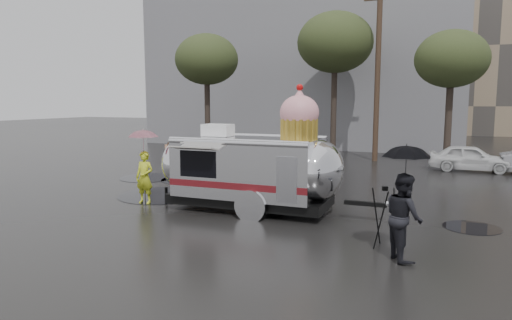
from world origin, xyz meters
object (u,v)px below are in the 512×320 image
at_px(person_left, 145,177).
at_px(airstream_trailer, 252,166).
at_px(tripod, 384,212).
at_px(person_right, 404,217).

bearing_deg(person_left, airstream_trailer, 6.30).
height_order(airstream_trailer, tripod, airstream_trailer).
height_order(person_left, person_right, person_right).
relative_size(airstream_trailer, person_right, 3.90).
height_order(airstream_trailer, person_left, airstream_trailer).
relative_size(person_left, person_right, 0.92).
relative_size(airstream_trailer, person_left, 4.22).
xyz_separation_m(airstream_trailer, tripod, (3.97, -2.02, -0.52)).
bearing_deg(airstream_trailer, person_right, -31.86).
distance_m(person_right, tripod, 0.79).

